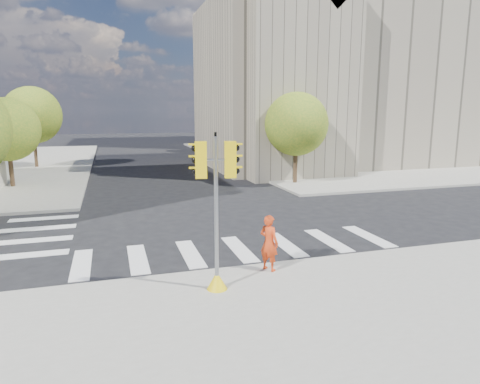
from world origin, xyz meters
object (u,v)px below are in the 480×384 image
lamp_near (280,115)px  traffic_signal (216,226)px  lamp_far (230,114)px  photographer (269,243)px

lamp_near → traffic_signal: lamp_near is taller
lamp_far → photographer: lamp_far is taller
lamp_far → photographer: size_ratio=4.68×
lamp_near → photographer: lamp_near is taller
photographer → lamp_near: bearing=-57.5°
lamp_near → traffic_signal: size_ratio=1.90×
traffic_signal → photographer: 2.28m
lamp_far → traffic_signal: (-9.81, -33.53, -2.63)m
lamp_near → lamp_far: 14.00m
photographer → traffic_signal: bearing=82.0°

